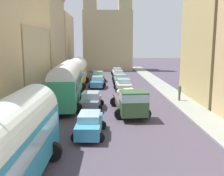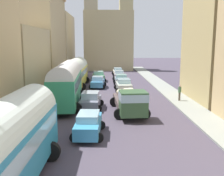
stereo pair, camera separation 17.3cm
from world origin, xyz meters
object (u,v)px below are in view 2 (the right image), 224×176
(car_0, at_px, (124,85))
(car_4, at_px, (89,124))
(car_1, at_px, (121,79))
(car_7, at_px, (98,76))
(parked_bus_1, at_px, (66,82))
(parked_bus_2, at_px, (76,71))
(car_6, at_px, (98,82))
(car_5, at_px, (91,100))
(car_2, at_px, (119,75))
(car_3, at_px, (118,72))
(cargo_truck_0, at_px, (130,101))
(parked_bus_0, at_px, (8,140))
(pedestrian_0, at_px, (180,92))

(car_0, relative_size, car_4, 1.03)
(car_1, bearing_deg, car_7, 133.76)
(parked_bus_1, xyz_separation_m, car_0, (6.06, 7.80, -1.55))
(parked_bus_2, height_order, car_6, parked_bus_2)
(car_5, bearing_deg, car_2, 79.50)
(car_1, bearing_deg, car_2, 90.00)
(parked_bus_2, bearing_deg, parked_bus_1, -88.20)
(car_3, relative_size, car_4, 1.06)
(car_7, bearing_deg, parked_bus_1, -98.81)
(parked_bus_1, relative_size, car_5, 2.66)
(cargo_truck_0, xyz_separation_m, car_2, (0.24, 22.29, -0.43))
(car_3, xyz_separation_m, car_7, (-3.44, -7.40, 0.07))
(parked_bus_0, distance_m, car_5, 13.98)
(parked_bus_0, xyz_separation_m, car_1, (6.30, 28.14, -1.37))
(parked_bus_0, height_order, car_1, parked_bus_0)
(car_3, relative_size, car_7, 1.10)
(car_2, bearing_deg, car_6, -111.88)
(car_6, bearing_deg, car_2, 68.12)
(car_4, relative_size, car_5, 1.07)
(parked_bus_0, distance_m, parked_bus_1, 14.85)
(car_1, distance_m, pedestrian_0, 13.02)
(parked_bus_0, height_order, parked_bus_1, parked_bus_1)
(cargo_truck_0, relative_size, car_7, 1.93)
(car_3, bearing_deg, car_6, -103.62)
(car_4, distance_m, car_7, 25.37)
(parked_bus_0, distance_m, car_2, 34.25)
(cargo_truck_0, distance_m, car_4, 5.93)
(car_3, height_order, car_5, car_5)
(cargo_truck_0, relative_size, car_3, 1.76)
(parked_bus_2, xyz_separation_m, pedestrian_0, (11.79, -9.94, -1.13))
(car_3, height_order, car_4, car_4)
(car_2, bearing_deg, car_5, -100.50)
(parked_bus_1, height_order, car_0, parked_bus_1)
(car_1, height_order, car_7, car_7)
(parked_bus_1, distance_m, car_5, 3.07)
(parked_bus_0, height_order, car_2, parked_bus_0)
(car_5, xyz_separation_m, car_7, (0.26, 18.07, 0.02))
(parked_bus_1, bearing_deg, car_6, 75.47)
(parked_bus_1, xyz_separation_m, car_4, (2.64, -8.48, -1.57))
(car_5, relative_size, car_7, 0.97)
(car_2, bearing_deg, cargo_truck_0, -90.62)
(car_6, xyz_separation_m, car_7, (-0.08, 6.46, 0.01))
(cargo_truck_0, relative_size, car_1, 2.05)
(car_0, distance_m, car_6, 4.27)
(car_2, xyz_separation_m, car_6, (-3.36, -8.36, 0.01))
(parked_bus_0, height_order, car_5, parked_bus_0)
(parked_bus_0, xyz_separation_m, car_0, (6.30, 22.64, -1.32))
(parked_bus_0, distance_m, car_4, 7.11)
(car_2, height_order, car_5, car_5)
(cargo_truck_0, distance_m, car_2, 22.30)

